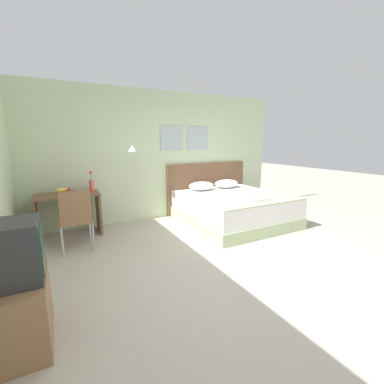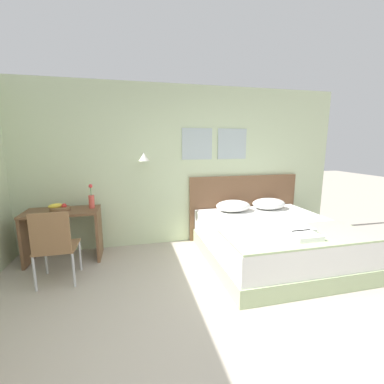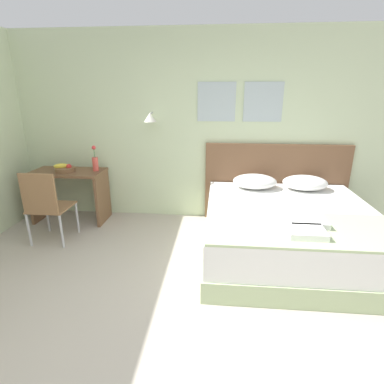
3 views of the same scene
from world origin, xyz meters
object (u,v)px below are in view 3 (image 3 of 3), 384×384
folded_towel_near_foot (306,220)px  fruit_bowl (65,169)px  throw_blanket (304,230)px  desk (69,187)px  pillow_left (255,181)px  bed (288,232)px  desk_chair (45,203)px  folded_towel_mid_bed (306,232)px  pillow_right (305,183)px  flower_vase (95,162)px  headboard (275,183)px

folded_towel_near_foot → fruit_bowl: 3.27m
folded_towel_near_foot → fruit_bowl: (-3.06, 1.14, 0.17)m
throw_blanket → desk: desk is taller
fruit_bowl → pillow_left: bearing=0.6°
bed → desk: desk is taller
bed → desk_chair: desk_chair is taller
folded_towel_mid_bed → bed: bearing=87.9°
pillow_right → folded_towel_near_foot: (-0.29, -1.17, -0.04)m
pillow_left → flower_vase: (-2.25, 0.05, 0.21)m
throw_blanket → folded_towel_near_foot: (0.05, 0.14, 0.04)m
folded_towel_mid_bed → pillow_right: bearing=76.1°
folded_towel_mid_bed → fruit_bowl: (-2.98, 1.42, 0.17)m
throw_blanket → desk_chair: bearing=168.9°
bed → flower_vase: (-2.58, 0.78, 0.60)m
flower_vase → throw_blanket: bearing=-27.7°
throw_blanket → flower_vase: (-2.58, 1.36, 0.29)m
bed → folded_towel_mid_bed: size_ratio=6.03×
flower_vase → desk_chair: bearing=-113.5°
folded_towel_near_foot → folded_towel_mid_bed: bearing=-104.6°
headboard → pillow_right: headboard is taller
bed → headboard: 1.07m
flower_vase → pillow_right: bearing=-1.0°
headboard → folded_towel_mid_bed: 1.75m
pillow_right → desk: size_ratio=0.58×
throw_blanket → flower_vase: bearing=152.3°
folded_towel_near_foot → pillow_left: bearing=108.0°
throw_blanket → folded_towel_near_foot: size_ratio=5.20×
headboard → fruit_bowl: headboard is taller
folded_towel_near_foot → desk: 3.26m
bed → fruit_bowl: 3.13m
desk_chair → flower_vase: bearing=66.5°
desk → throw_blanket: bearing=-23.6°
folded_towel_near_foot → desk: size_ratio=0.35×
pillow_left → throw_blanket: size_ratio=0.32×
folded_towel_mid_bed → desk_chair: desk_chair is taller
bed → desk: 3.09m
bed → pillow_left: (-0.33, 0.73, 0.38)m
bed → desk_chair: bearing=-179.9°
pillow_right → fruit_bowl: fruit_bowl is taller
headboard → folded_towel_near_foot: size_ratio=5.70×
pillow_left → folded_towel_mid_bed: 1.48m
folded_towel_mid_bed → desk: bearing=154.0°
pillow_right → folded_towel_near_foot: bearing=-103.8°
flower_vase → desk: bearing=-173.2°
throw_blanket → fruit_bowl: size_ratio=6.29×
headboard → flower_vase: 2.61m
pillow_left → desk: (-2.66, -0.00, -0.16)m
headboard → desk: (-2.99, -0.30, -0.06)m
headboard → pillow_right: 0.46m
pillow_right → desk: (-3.33, -0.00, -0.16)m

